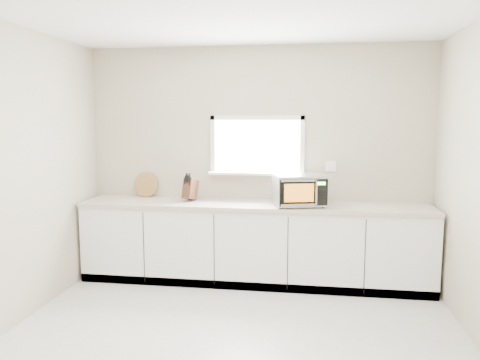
# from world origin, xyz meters

# --- Properties ---
(ground) EXTENTS (4.00, 4.00, 0.00)m
(ground) POSITION_xyz_m (0.00, 0.00, 0.00)
(ground) COLOR beige
(ground) RESTS_ON ground
(back_wall) EXTENTS (4.00, 0.17, 2.70)m
(back_wall) POSITION_xyz_m (0.00, 2.00, 1.36)
(back_wall) COLOR #BEB497
(back_wall) RESTS_ON ground
(cabinets) EXTENTS (3.92, 0.60, 0.88)m
(cabinets) POSITION_xyz_m (0.00, 1.70, 0.44)
(cabinets) COLOR white
(cabinets) RESTS_ON ground
(countertop) EXTENTS (3.92, 0.64, 0.04)m
(countertop) POSITION_xyz_m (0.00, 1.69, 0.90)
(countertop) COLOR #B6AD96
(countertop) RESTS_ON cabinets
(microwave) EXTENTS (0.62, 0.54, 0.34)m
(microwave) POSITION_xyz_m (0.51, 1.62, 1.10)
(microwave) COLOR black
(microwave) RESTS_ON countertop
(knife_block) EXTENTS (0.17, 0.25, 0.33)m
(knife_block) POSITION_xyz_m (-0.75, 1.75, 1.06)
(knife_block) COLOR #4D281B
(knife_block) RESTS_ON countertop
(cutting_board) EXTENTS (0.30, 0.07, 0.29)m
(cutting_board) POSITION_xyz_m (-1.35, 1.94, 1.07)
(cutting_board) COLOR olive
(cutting_board) RESTS_ON countertop
(coffee_grinder) EXTENTS (0.13, 0.13, 0.19)m
(coffee_grinder) POSITION_xyz_m (0.34, 1.89, 1.01)
(coffee_grinder) COLOR #B9BCC1
(coffee_grinder) RESTS_ON countertop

